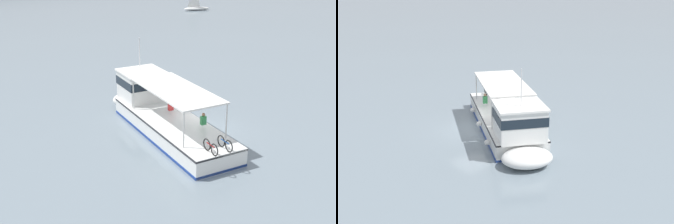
# 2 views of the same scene
# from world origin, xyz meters

# --- Properties ---
(ground_plane) EXTENTS (400.00, 400.00, 0.00)m
(ground_plane) POSITION_xyz_m (0.00, 0.00, 0.00)
(ground_plane) COLOR gray
(ferry_main) EXTENTS (8.76, 12.65, 5.32)m
(ferry_main) POSITION_xyz_m (-1.11, 2.63, 1.01)
(ferry_main) COLOR white
(ferry_main) RESTS_ON ground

